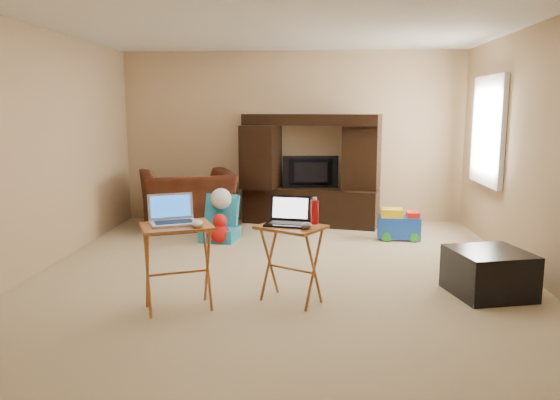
# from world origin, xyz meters

# --- Properties ---
(floor) EXTENTS (5.50, 5.50, 0.00)m
(floor) POSITION_xyz_m (0.00, 0.00, 0.00)
(floor) COLOR tan
(floor) RESTS_ON ground
(ceiling) EXTENTS (5.50, 5.50, 0.00)m
(ceiling) POSITION_xyz_m (0.00, 0.00, 2.50)
(ceiling) COLOR silver
(ceiling) RESTS_ON ground
(wall_back) EXTENTS (5.00, 0.00, 5.00)m
(wall_back) POSITION_xyz_m (0.00, 2.75, 1.25)
(wall_back) COLOR tan
(wall_back) RESTS_ON ground
(wall_front) EXTENTS (5.00, 0.00, 5.00)m
(wall_front) POSITION_xyz_m (0.00, -2.75, 1.25)
(wall_front) COLOR tan
(wall_front) RESTS_ON ground
(wall_left) EXTENTS (0.00, 5.50, 5.50)m
(wall_left) POSITION_xyz_m (-2.50, 0.00, 1.25)
(wall_left) COLOR tan
(wall_left) RESTS_ON ground
(wall_right) EXTENTS (0.00, 5.50, 5.50)m
(wall_right) POSITION_xyz_m (2.50, 0.00, 1.25)
(wall_right) COLOR tan
(wall_right) RESTS_ON ground
(window_pane) EXTENTS (0.00, 1.20, 1.20)m
(window_pane) POSITION_xyz_m (2.48, 1.55, 1.40)
(window_pane) COLOR white
(window_pane) RESTS_ON ground
(window_frame) EXTENTS (0.06, 1.14, 1.34)m
(window_frame) POSITION_xyz_m (2.46, 1.55, 1.40)
(window_frame) COLOR white
(window_frame) RESTS_ON ground
(entertainment_center) EXTENTS (2.01, 0.94, 1.59)m
(entertainment_center) POSITION_xyz_m (0.28, 2.48, 0.80)
(entertainment_center) COLOR black
(entertainment_center) RESTS_ON floor
(television) EXTENTS (0.81, 0.17, 0.47)m
(television) POSITION_xyz_m (0.28, 2.44, 0.76)
(television) COLOR black
(television) RESTS_ON entertainment_center
(recliner) EXTENTS (1.54, 1.45, 0.80)m
(recliner) POSITION_xyz_m (-1.45, 2.12, 0.40)
(recliner) COLOR #431C0E
(recliner) RESTS_ON floor
(child_rocker) EXTENTS (0.51, 0.56, 0.58)m
(child_rocker) POSITION_xyz_m (-0.87, 1.39, 0.29)
(child_rocker) COLOR teal
(child_rocker) RESTS_ON floor
(plush_toy) EXTENTS (0.34, 0.28, 0.38)m
(plush_toy) POSITION_xyz_m (-0.84, 1.24, 0.19)
(plush_toy) COLOR red
(plush_toy) RESTS_ON floor
(push_toy) EXTENTS (0.58, 0.43, 0.41)m
(push_toy) POSITION_xyz_m (1.43, 1.61, 0.21)
(push_toy) COLOR blue
(push_toy) RESTS_ON floor
(ottoman) EXTENTS (0.77, 0.77, 0.41)m
(ottoman) POSITION_xyz_m (1.91, -0.51, 0.20)
(ottoman) COLOR black
(ottoman) RESTS_ON floor
(tray_table_left) EXTENTS (0.69, 0.63, 0.73)m
(tray_table_left) POSITION_xyz_m (-0.80, -1.04, 0.36)
(tray_table_left) COLOR #AC6129
(tray_table_left) RESTS_ON floor
(tray_table_right) EXTENTS (0.66, 0.63, 0.68)m
(tray_table_right) POSITION_xyz_m (0.13, -0.80, 0.34)
(tray_table_right) COLOR #A56327
(tray_table_right) RESTS_ON floor
(laptop_left) EXTENTS (0.47, 0.43, 0.24)m
(laptop_left) POSITION_xyz_m (-0.83, -1.01, 0.85)
(laptop_left) COLOR #B1B2B6
(laptop_left) RESTS_ON tray_table_left
(laptop_right) EXTENTS (0.40, 0.35, 0.24)m
(laptop_right) POSITION_xyz_m (0.09, -0.78, 0.80)
(laptop_right) COLOR black
(laptop_right) RESTS_ON tray_table_right
(mouse_left) EXTENTS (0.12, 0.16, 0.06)m
(mouse_left) POSITION_xyz_m (-0.61, -1.11, 0.76)
(mouse_left) COLOR silver
(mouse_left) RESTS_ON tray_table_left
(mouse_right) EXTENTS (0.13, 0.16, 0.06)m
(mouse_right) POSITION_xyz_m (0.26, -0.92, 0.71)
(mouse_right) COLOR #44454A
(mouse_right) RESTS_ON tray_table_right
(water_bottle) EXTENTS (0.07, 0.07, 0.21)m
(water_bottle) POSITION_xyz_m (0.33, -0.72, 0.78)
(water_bottle) COLOR red
(water_bottle) RESTS_ON tray_table_right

